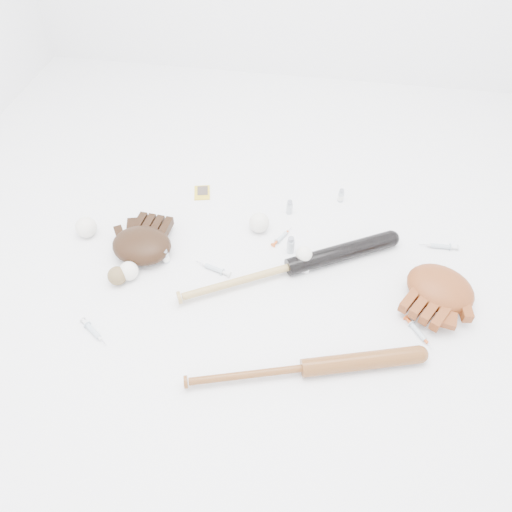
% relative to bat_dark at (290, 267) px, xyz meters
% --- Properties ---
extents(bat_dark, '(0.83, 0.50, 0.07)m').
position_rel_bat_dark_xyz_m(bat_dark, '(0.00, 0.00, 0.00)').
color(bat_dark, black).
rests_on(bat_dark, ground).
extents(bat_wood, '(0.79, 0.29, 0.06)m').
position_rel_bat_dark_xyz_m(bat_wood, '(0.09, -0.41, -0.00)').
color(bat_wood, brown).
rests_on(bat_wood, ground).
extents(glove_dark, '(0.30, 0.30, 0.10)m').
position_rel_bat_dark_xyz_m(glove_dark, '(-0.58, 0.00, 0.02)').
color(glove_dark, black).
rests_on(glove_dark, ground).
extents(glove_tan, '(0.39, 0.39, 0.10)m').
position_rel_bat_dark_xyz_m(glove_tan, '(0.54, -0.03, 0.02)').
color(glove_tan, brown).
rests_on(glove_tan, ground).
extents(trading_card, '(0.09, 0.11, 0.01)m').
position_rel_bat_dark_xyz_m(trading_card, '(-0.43, 0.39, -0.03)').
color(trading_card, gold).
rests_on(trading_card, ground).
extents(pedestal, '(0.08, 0.08, 0.04)m').
position_rel_bat_dark_xyz_m(pedestal, '(0.05, 0.04, -0.02)').
color(pedestal, white).
rests_on(pedestal, ground).
extents(baseball_on_pedestal, '(0.06, 0.06, 0.06)m').
position_rel_bat_dark_xyz_m(baseball_on_pedestal, '(0.05, 0.04, 0.03)').
color(baseball_on_pedestal, white).
rests_on(baseball_on_pedestal, pedestal).
extents(baseball_left, '(0.08, 0.08, 0.08)m').
position_rel_bat_dark_xyz_m(baseball_left, '(-0.83, 0.07, 0.01)').
color(baseball_left, white).
rests_on(baseball_left, ground).
extents(baseball_upper, '(0.08, 0.08, 0.08)m').
position_rel_bat_dark_xyz_m(baseball_upper, '(-0.15, 0.21, 0.01)').
color(baseball_upper, white).
rests_on(baseball_upper, ground).
extents(baseball_mid, '(0.07, 0.07, 0.07)m').
position_rel_bat_dark_xyz_m(baseball_mid, '(-0.59, -0.12, 0.00)').
color(baseball_mid, white).
rests_on(baseball_mid, ground).
extents(baseball_aged, '(0.07, 0.07, 0.07)m').
position_rel_bat_dark_xyz_m(baseball_aged, '(-0.62, -0.15, 0.00)').
color(baseball_aged, brown).
rests_on(baseball_aged, ground).
extents(syringe_0, '(0.15, 0.11, 0.02)m').
position_rel_bat_dark_xyz_m(syringe_0, '(-0.63, -0.38, -0.02)').
color(syringe_0, '#ADBCC6').
rests_on(syringe_0, ground).
extents(syringe_1, '(0.16, 0.08, 0.02)m').
position_rel_bat_dark_xyz_m(syringe_1, '(-0.28, -0.04, -0.02)').
color(syringe_1, '#ADBCC6').
rests_on(syringe_1, ground).
extents(syringe_2, '(0.09, 0.13, 0.02)m').
position_rel_bat_dark_xyz_m(syringe_2, '(-0.05, 0.17, -0.02)').
color(syringe_2, '#ADBCC6').
rests_on(syringe_2, ground).
extents(syringe_3, '(0.12, 0.15, 0.02)m').
position_rel_bat_dark_xyz_m(syringe_3, '(0.46, -0.20, -0.02)').
color(syringe_3, '#ADBCC6').
rests_on(syringe_3, ground).
extents(syringe_4, '(0.17, 0.03, 0.02)m').
position_rel_bat_dark_xyz_m(syringe_4, '(0.57, 0.22, -0.02)').
color(syringe_4, '#ADBCC6').
rests_on(syringe_4, ground).
extents(vial_0, '(0.02, 0.02, 0.06)m').
position_rel_bat_dark_xyz_m(vial_0, '(0.17, 0.44, -0.00)').
color(vial_0, '#B3BDC4').
rests_on(vial_0, ground).
extents(vial_1, '(0.03, 0.03, 0.07)m').
position_rel_bat_dark_xyz_m(vial_1, '(-0.04, 0.33, -0.00)').
color(vial_1, '#B3BDC4').
rests_on(vial_1, ground).
extents(vial_2, '(0.03, 0.03, 0.08)m').
position_rel_bat_dark_xyz_m(vial_2, '(-0.01, 0.11, 0.00)').
color(vial_2, '#B3BDC4').
rests_on(vial_2, ground).
extents(vial_3, '(0.03, 0.03, 0.08)m').
position_rel_bat_dark_xyz_m(vial_3, '(0.50, -0.00, 0.01)').
color(vial_3, '#B3BDC4').
rests_on(vial_3, ground).
extents(vial_4, '(0.03, 0.03, 0.06)m').
position_rel_bat_dark_xyz_m(vial_4, '(-0.47, -0.02, -0.00)').
color(vial_4, '#B3BDC4').
rests_on(vial_4, ground).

